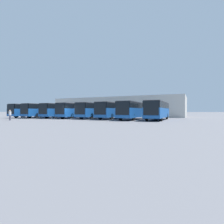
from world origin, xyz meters
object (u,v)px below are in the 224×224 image
Objects in this scene: bus_1 at (133,110)px; bus_2 at (114,110)px; bus_0 at (158,110)px; bus_5 at (62,110)px; pedestrian at (10,115)px; bus_4 at (78,110)px; bus_7 at (33,110)px; bus_3 at (96,110)px; bus_6 at (46,110)px.

bus_1 is 4.38m from bus_2.
bus_0 is 1.00× the size of bus_5.
bus_1 is 1.00× the size of bus_5.
bus_2 is at bearing -90.32° from pedestrian.
bus_4 is at bearing 178.81° from bus_5.
pedestrian is at bearing 68.67° from bus_4.
bus_2 is at bearing 179.23° from bus_5.
bus_0 and bus_2 have the same top height.
bus_7 is (21.55, 0.75, 0.00)m from bus_2.
bus_4 and bus_7 have the same top height.
bus_5 is 8.65m from bus_7.
bus_5 reaches higher than pedestrian.
bus_3 is 6.80× the size of pedestrian.
bus_0 is 1.00× the size of bus_7.
bus_5 is (17.24, -0.77, 0.00)m from bus_1.
bus_3 is at bearing -177.26° from bus_7.
bus_7 is (4.31, -0.07, 0.00)m from bus_6.
bus_7 is at bearing 2.74° from bus_3.
bus_2 is 12.93m from bus_5.
bus_2 and bus_6 have the same top height.
bus_1 is 1.00× the size of bus_6.
bus_6 is 6.80× the size of pedestrian.
bus_5 is at bearing -175.95° from bus_7.
bus_1 is at bearing 176.61° from bus_5.
pedestrian is at bearing 87.76° from bus_5.
bus_3 is at bearing -8.17° from bus_1.
bus_2 is 1.00× the size of bus_4.
bus_4 is at bearing -175.69° from bus_6.
bus_2 is 1.00× the size of bus_5.
bus_1 is (4.31, 0.32, 0.00)m from bus_0.
bus_3 is 8.63m from bus_5.
bus_0 is at bearing 177.76° from bus_4.
bus_1 and bus_7 have the same top height.
bus_3 is at bearing -175.98° from bus_4.
bus_3 is at bearing -178.58° from bus_5.
bus_1 is 6.80× the size of pedestrian.
bus_4 is (17.24, -0.43, 0.00)m from bus_0.
bus_1 and bus_5 have the same top height.
bus_2 is at bearing -11.14° from bus_1.
bus_6 is at bearing 1.88° from bus_2.
bus_5 is at bearing 1.42° from bus_3.
bus_2 is 18.14m from pedestrian.
bus_4 is (8.62, 0.04, 0.00)m from bus_2.
bus_0 is 1.00× the size of bus_4.
bus_1 is at bearing 179.25° from bus_6.
bus_0 is 12.95m from bus_3.
bus_2 is 17.26m from bus_6.
bus_5 is at bearing -44.83° from pedestrian.
bus_3 and bus_4 have the same top height.
bus_5 is (8.62, 0.34, 0.00)m from bus_3.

